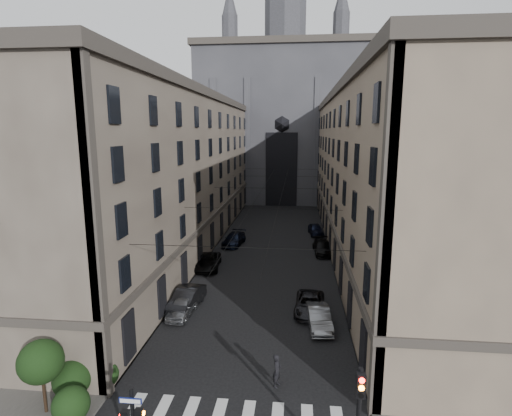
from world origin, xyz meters
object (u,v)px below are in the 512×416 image
(car_left_midnear, at_px, (186,299))
(car_left_near, at_px, (182,307))
(car_right_far, at_px, (316,229))
(car_right_near, at_px, (319,318))
(car_right_midfar, at_px, (323,247))
(gothic_tower, at_px, (284,114))
(car_left_midfar, at_px, (207,262))
(car_right_midnear, at_px, (310,304))
(car_left_far, at_px, (234,239))
(traffic_light_right, at_px, (359,413))
(pedestrian, at_px, (277,371))

(car_left_midnear, bearing_deg, car_left_near, -83.25)
(car_left_near, relative_size, car_right_far, 0.94)
(car_right_near, height_order, car_right_midfar, car_right_midfar)
(gothic_tower, relative_size, car_right_midfar, 11.20)
(car_left_near, height_order, car_right_midfar, car_right_midfar)
(gothic_tower, height_order, car_right_near, gothic_tower)
(gothic_tower, distance_m, car_right_far, 37.28)
(car_left_midfar, xyz_separation_m, car_right_midnear, (10.40, -9.30, -0.06))
(car_left_far, distance_m, car_right_far, 12.25)
(car_left_midnear, height_order, car_left_far, car_left_midnear)
(car_left_near, xyz_separation_m, car_right_near, (10.56, -0.82, 0.03))
(car_right_midfar, height_order, car_right_far, same)
(car_right_near, height_order, car_right_midnear, car_right_near)
(car_left_far, xyz_separation_m, car_right_midnear, (9.01, -18.37, -0.06))
(car_right_midnear, height_order, car_right_far, car_right_far)
(car_left_midnear, xyz_separation_m, car_right_near, (10.56, -2.05, -0.09))
(car_left_midnear, relative_size, car_right_midnear, 1.01)
(traffic_light_right, bearing_deg, car_right_far, 89.81)
(gothic_tower, xyz_separation_m, traffic_light_right, (5.60, -73.04, -14.51))
(car_right_midfar, xyz_separation_m, pedestrian, (-4.10, -25.56, 0.21))
(traffic_light_right, distance_m, car_left_midfar, 27.84)
(car_left_midnear, distance_m, car_right_far, 27.48)
(traffic_light_right, relative_size, car_right_midfar, 1.00)
(car_left_midfar, height_order, car_right_near, car_left_midfar)
(gothic_tower, relative_size, car_left_midnear, 11.55)
(car_left_near, height_order, car_right_midnear, car_left_near)
(car_left_near, relative_size, car_left_midnear, 0.83)
(car_right_far, distance_m, pedestrian, 34.49)
(traffic_light_right, height_order, pedestrian, traffic_light_right)
(traffic_light_right, xyz_separation_m, pedestrian, (-3.50, 6.08, -2.32))
(car_left_far, bearing_deg, car_left_midfar, -91.16)
(traffic_light_right, xyz_separation_m, car_right_midfar, (0.60, 31.64, -2.54))
(car_left_midfar, bearing_deg, car_right_midnear, -46.74)
(car_right_far, bearing_deg, car_left_midfar, -135.00)
(gothic_tower, bearing_deg, car_right_far, -80.05)
(car_left_near, bearing_deg, pedestrian, -43.07)
(car_left_far, bearing_deg, car_right_near, -57.64)
(car_left_near, xyz_separation_m, car_right_midnear, (9.96, 1.60, -0.02))
(car_left_far, distance_m, car_right_midfar, 11.29)
(gothic_tower, height_order, car_left_far, gothic_tower)
(car_left_midfar, bearing_deg, car_left_midnear, -92.34)
(car_right_midfar, bearing_deg, traffic_light_right, -94.97)
(car_left_midnear, relative_size, car_right_far, 1.14)
(car_right_midfar, height_order, pedestrian, pedestrian)
(gothic_tower, bearing_deg, car_right_midfar, -81.48)
(pedestrian, bearing_deg, car_left_far, 30.31)
(gothic_tower, xyz_separation_m, pedestrian, (2.10, -66.96, -16.83))
(car_left_midnear, height_order, car_right_midfar, car_left_midnear)
(car_right_midfar, bearing_deg, car_left_far, 163.29)
(car_right_near, height_order, pedestrian, pedestrian)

